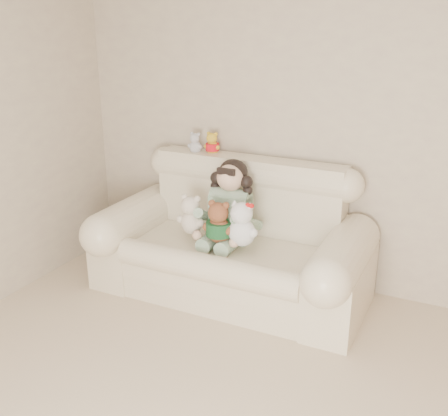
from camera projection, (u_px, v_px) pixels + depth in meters
The scene contains 8 objects.
wall_back at pixel (345, 128), 3.99m from camera, with size 4.50×4.50×0.00m, color tan.
sofa at pixel (230, 233), 4.12m from camera, with size 2.10×0.95×1.03m, color beige, non-canonical shape.
seated_child at pixel (231, 201), 4.12m from camera, with size 0.39×0.48×0.65m, color #327040, non-canonical shape.
brown_teddy at pixel (219, 218), 3.92m from camera, with size 0.24×0.19×0.38m, color brown, non-canonical shape.
white_cat at pixel (242, 219), 3.87m from camera, with size 0.26×0.20×0.40m, color silver, non-canonical shape.
cream_teddy at pixel (191, 211), 4.09m from camera, with size 0.23×0.18×0.37m, color beige, non-canonical shape.
yellow_mini_bear at pixel (212, 141), 4.38m from camera, with size 0.14×0.11×0.22m, color yellow, non-canonical shape.
grey_mini_plush at pixel (195, 141), 4.41m from camera, with size 0.13×0.10×0.21m, color silver, non-canonical shape.
Camera 1 is at (0.93, -1.45, 2.08)m, focal length 43.13 mm.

